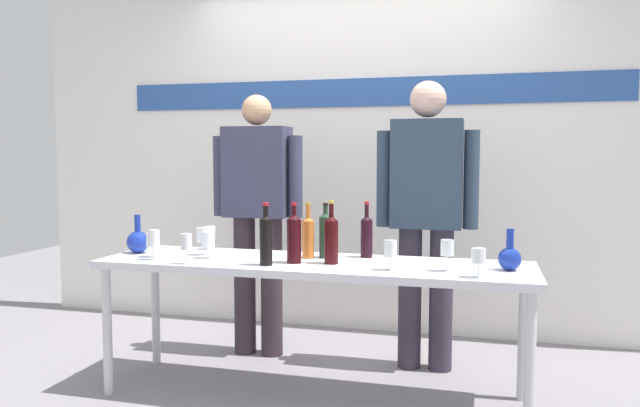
% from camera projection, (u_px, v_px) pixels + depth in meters
% --- Properties ---
extents(ground_plane, '(10.00, 10.00, 0.00)m').
position_uv_depth(ground_plane, '(313.00, 397.00, 3.28)').
color(ground_plane, gray).
extents(back_wall, '(5.21, 0.11, 3.00)m').
position_uv_depth(back_wall, '(363.00, 127.00, 4.48)').
color(back_wall, white).
rests_on(back_wall, ground).
extents(display_table, '(2.29, 0.60, 0.74)m').
position_uv_depth(display_table, '(313.00, 273.00, 3.23)').
color(display_table, silver).
rests_on(display_table, ground).
extents(decanter_blue_left, '(0.13, 0.13, 0.22)m').
position_uv_depth(decanter_blue_left, '(138.00, 241.00, 3.49)').
color(decanter_blue_left, '#182E98').
rests_on(decanter_blue_left, display_table).
extents(decanter_blue_right, '(0.11, 0.11, 0.21)m').
position_uv_depth(decanter_blue_right, '(510.00, 257.00, 2.97)').
color(decanter_blue_right, navy).
rests_on(decanter_blue_right, display_table).
extents(presenter_left, '(0.60, 0.22, 1.68)m').
position_uv_depth(presenter_left, '(258.00, 207.00, 3.93)').
color(presenter_left, '#352830').
rests_on(presenter_left, ground).
extents(presenter_right, '(0.61, 0.22, 1.73)m').
position_uv_depth(presenter_right, '(427.00, 206.00, 3.65)').
color(presenter_right, '#332D3B').
rests_on(presenter_right, ground).
extents(wine_bottle_0, '(0.07, 0.07, 0.31)m').
position_uv_depth(wine_bottle_0, '(308.00, 235.00, 3.32)').
color(wine_bottle_0, orange).
rests_on(wine_bottle_0, display_table).
extents(wine_bottle_1, '(0.07, 0.07, 0.30)m').
position_uv_depth(wine_bottle_1, '(326.00, 234.00, 3.33)').
color(wine_bottle_1, '#1E3A27').
rests_on(wine_bottle_1, display_table).
extents(wine_bottle_2, '(0.07, 0.07, 0.32)m').
position_uv_depth(wine_bottle_2, '(266.00, 238.00, 3.10)').
color(wine_bottle_2, black).
rests_on(wine_bottle_2, display_table).
extents(wine_bottle_3, '(0.07, 0.07, 0.33)m').
position_uv_depth(wine_bottle_3, '(331.00, 238.00, 3.15)').
color(wine_bottle_3, '#33080B').
rests_on(wine_bottle_3, display_table).
extents(wine_bottle_4, '(0.08, 0.08, 0.32)m').
position_uv_depth(wine_bottle_4, '(294.00, 237.00, 3.17)').
color(wine_bottle_4, black).
rests_on(wine_bottle_4, display_table).
extents(wine_bottle_5, '(0.06, 0.06, 0.31)m').
position_uv_depth(wine_bottle_5, '(367.00, 235.00, 3.34)').
color(wine_bottle_5, black).
rests_on(wine_bottle_5, display_table).
extents(wine_glass_left_0, '(0.06, 0.06, 0.14)m').
position_uv_depth(wine_glass_left_0, '(210.00, 233.00, 3.62)').
color(wine_glass_left_0, white).
rests_on(wine_glass_left_0, display_table).
extents(wine_glass_left_1, '(0.07, 0.07, 0.15)m').
position_uv_depth(wine_glass_left_1, '(208.00, 240.00, 3.31)').
color(wine_glass_left_1, white).
rests_on(wine_glass_left_1, display_table).
extents(wine_glass_left_2, '(0.07, 0.07, 0.13)m').
position_uv_depth(wine_glass_left_2, '(152.00, 241.00, 3.35)').
color(wine_glass_left_2, white).
rests_on(wine_glass_left_2, display_table).
extents(wine_glass_left_3, '(0.07, 0.07, 0.16)m').
position_uv_depth(wine_glass_left_3, '(203.00, 235.00, 3.41)').
color(wine_glass_left_3, white).
rests_on(wine_glass_left_3, display_table).
extents(wine_glass_left_4, '(0.06, 0.06, 0.16)m').
position_uv_depth(wine_glass_left_4, '(186.00, 242.00, 3.14)').
color(wine_glass_left_4, white).
rests_on(wine_glass_left_4, display_table).
extents(wine_glass_left_5, '(0.06, 0.06, 0.16)m').
position_uv_depth(wine_glass_left_5, '(154.00, 239.00, 3.26)').
color(wine_glass_left_5, white).
rests_on(wine_glass_left_5, display_table).
extents(wine_glass_right_0, '(0.06, 0.06, 0.15)m').
position_uv_depth(wine_glass_right_0, '(447.00, 249.00, 2.94)').
color(wine_glass_right_0, white).
rests_on(wine_glass_right_0, display_table).
extents(wine_glass_right_1, '(0.07, 0.07, 0.14)m').
position_uv_depth(wine_glass_right_1, '(479.00, 256.00, 2.79)').
color(wine_glass_right_1, white).
rests_on(wine_glass_right_1, display_table).
extents(wine_glass_right_2, '(0.06, 0.06, 0.15)m').
position_uv_depth(wine_glass_right_2, '(390.00, 249.00, 2.97)').
color(wine_glass_right_2, white).
rests_on(wine_glass_right_2, display_table).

